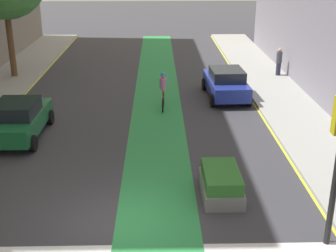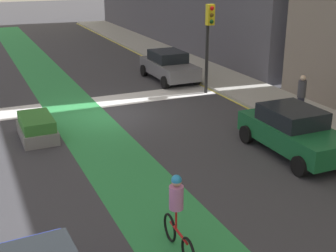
{
  "view_description": "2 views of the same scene",
  "coord_description": "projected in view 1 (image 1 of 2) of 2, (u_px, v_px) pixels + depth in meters",
  "views": [
    {
      "loc": [
        1.13,
        -11.24,
        7.25
      ],
      "look_at": [
        1.51,
        4.84,
        1.06
      ],
      "focal_mm": 49.13,
      "sensor_mm": 36.0,
      "label": 1
    },
    {
      "loc": [
        5.2,
        17.88,
        6.19
      ],
      "look_at": [
        -0.1,
        6.07,
        1.51
      ],
      "focal_mm": 49.24,
      "sensor_mm": 36.0,
      "label": 2
    }
  ],
  "objects": [
    {
      "name": "curb_stripe_right",
      "position": [
        328.0,
        219.0,
        13.2
      ],
      "size": [
        0.16,
        60.0,
        0.01
      ],
      "primitive_type": "cube",
      "color": "yellow",
      "rests_on": "ground_plane"
    },
    {
      "name": "pedestrian_sidewalk_right_a",
      "position": [
        279.0,
        62.0,
        27.49
      ],
      "size": [
        0.34,
        0.34,
        1.63
      ],
      "color": "#262638",
      "rests_on": "sidewalk_right"
    },
    {
      "name": "car_green_left_far",
      "position": [
        19.0,
        119.0,
        18.69
      ],
      "size": [
        2.06,
        4.22,
        1.57
      ],
      "color": "#196033",
      "rests_on": "ground_plane"
    },
    {
      "name": "bike_lane_paint",
      "position": [
        158.0,
        221.0,
        13.09
      ],
      "size": [
        2.4,
        60.0,
        0.01
      ],
      "primitive_type": "cube",
      "color": "#2D8C47",
      "rests_on": "ground_plane"
    },
    {
      "name": "ground_plane",
      "position": [
        119.0,
        222.0,
        13.06
      ],
      "size": [
        120.0,
        120.0,
        0.0
      ],
      "primitive_type": "plane",
      "color": "#38383D"
    },
    {
      "name": "car_blue_right_far",
      "position": [
        226.0,
        83.0,
        23.73
      ],
      "size": [
        2.18,
        4.28,
        1.57
      ],
      "color": "navy",
      "rests_on": "ground_plane"
    },
    {
      "name": "cyclist_in_lane",
      "position": [
        163.0,
        90.0,
        21.98
      ],
      "size": [
        0.32,
        1.73,
        1.86
      ],
      "color": "black",
      "rests_on": "ground_plane"
    },
    {
      "name": "median_planter",
      "position": [
        221.0,
        183.0,
        14.39
      ],
      "size": [
        1.22,
        2.17,
        0.85
      ],
      "color": "slate",
      "rests_on": "ground_plane"
    }
  ]
}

